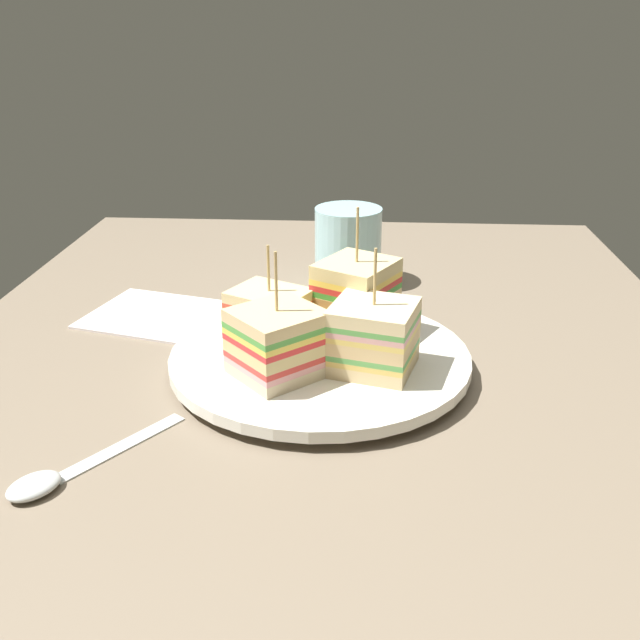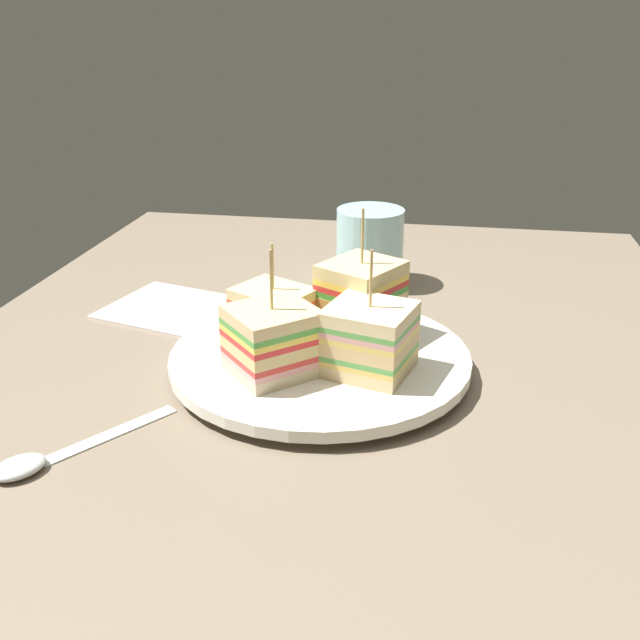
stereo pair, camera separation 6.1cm
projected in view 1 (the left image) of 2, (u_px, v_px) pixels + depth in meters
The scene contains 11 objects.
ground_plane at pixel (320, 380), 62.87cm from camera, with size 96.74×70.78×1.80cm, color #7A6A57.
plate at pixel (320, 360), 62.10cm from camera, with size 25.55×25.55×1.77cm.
sandwich_wedge_0 at pixel (356, 298), 64.22cm from camera, with size 8.43×8.16×11.60cm.
sandwich_wedge_1 at pixel (270, 315), 63.41cm from camera, with size 7.53×8.09×8.68cm.
sandwich_wedge_2 at pixel (278, 343), 57.15cm from camera, with size 8.79×8.82×10.26cm.
sandwich_wedge_3 at pixel (373, 337), 58.04cm from camera, with size 7.58×7.85×10.20cm.
chip_pile at pixel (317, 338), 61.11cm from camera, with size 7.22×7.17×2.60cm.
salad_garnish at pixel (295, 308), 69.39cm from camera, with size 5.95×5.94×1.43cm.
spoon at pixel (58, 475), 47.79cm from camera, with size 12.45×9.66×1.00cm.
napkin at pixel (157, 314), 73.60cm from camera, with size 11.11×13.35×0.50cm, color white.
drinking_glass at pixel (348, 251), 81.77cm from camera, with size 7.49×7.49×8.55cm.
Camera 1 is at (55.67, 3.54, 28.57)cm, focal length 40.76 mm.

